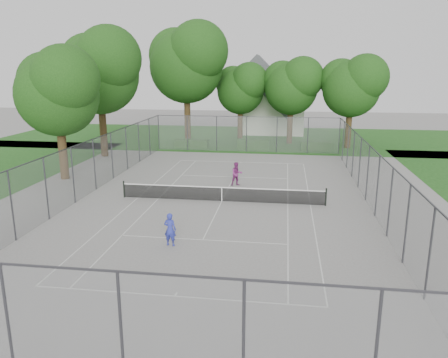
# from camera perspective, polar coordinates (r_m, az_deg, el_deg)

# --- Properties ---
(ground) EXTENTS (120.00, 120.00, 0.00)m
(ground) POSITION_cam_1_polar(r_m,az_deg,el_deg) (27.46, -0.29, -2.94)
(ground) COLOR slate
(ground) RESTS_ON ground
(grass_far) EXTENTS (60.00, 20.00, 0.00)m
(grass_far) POSITION_cam_1_polar(r_m,az_deg,el_deg) (52.72, 3.81, 5.39)
(grass_far) COLOR #1C4C15
(grass_far) RESTS_ON ground
(court_markings) EXTENTS (11.03, 23.83, 0.01)m
(court_markings) POSITION_cam_1_polar(r_m,az_deg,el_deg) (27.46, -0.29, -2.93)
(court_markings) COLOR silver
(court_markings) RESTS_ON ground
(tennis_net) EXTENTS (12.87, 0.10, 1.10)m
(tennis_net) POSITION_cam_1_polar(r_m,az_deg,el_deg) (27.31, -0.29, -1.91)
(tennis_net) COLOR black
(tennis_net) RESTS_ON ground
(perimeter_fence) EXTENTS (18.08, 34.08, 3.52)m
(perimeter_fence) POSITION_cam_1_polar(r_m,az_deg,el_deg) (26.98, -0.30, 0.74)
(perimeter_fence) COLOR #38383D
(perimeter_fence) RESTS_ON ground
(tree_far_left) EXTENTS (9.06, 8.27, 13.02)m
(tree_far_left) POSITION_cam_1_polar(r_m,az_deg,el_deg) (48.64, -4.84, 15.21)
(tree_far_left) COLOR #362513
(tree_far_left) RESTS_ON ground
(tree_far_midleft) EXTENTS (6.13, 5.59, 8.80)m
(tree_far_midleft) POSITION_cam_1_polar(r_m,az_deg,el_deg) (50.77, 2.24, 11.93)
(tree_far_midleft) COLOR #362513
(tree_far_midleft) RESTS_ON ground
(tree_far_midright) EXTENTS (6.52, 5.95, 9.37)m
(tree_far_midright) POSITION_cam_1_polar(r_m,az_deg,el_deg) (48.63, 8.89, 12.13)
(tree_far_midright) COLOR #362513
(tree_far_midright) RESTS_ON ground
(tree_far_right) EXTENTS (6.64, 6.07, 9.55)m
(tree_far_right) POSITION_cam_1_polar(r_m,az_deg,el_deg) (47.05, 16.44, 11.81)
(tree_far_right) COLOR #362513
(tree_far_right) RESTS_ON ground
(tree_side_back) EXTENTS (8.23, 7.52, 11.83)m
(tree_side_back) POSITION_cam_1_polar(r_m,az_deg,el_deg) (42.30, -15.93, 13.77)
(tree_side_back) COLOR #362513
(tree_side_back) RESTS_ON ground
(tree_side_front) EXTENTS (6.80, 6.21, 9.78)m
(tree_side_front) POSITION_cam_1_polar(r_m,az_deg,el_deg) (34.17, -20.91, 11.00)
(tree_side_front) COLOR #362513
(tree_side_front) RESTS_ON ground
(hedge_left) EXTENTS (3.52, 1.06, 0.88)m
(hedge_left) POSITION_cam_1_polar(r_m,az_deg,el_deg) (45.99, -4.26, 4.63)
(hedge_left) COLOR #1E4616
(hedge_left) RESTS_ON ground
(hedge_mid) EXTENTS (3.29, 0.94, 1.03)m
(hedge_mid) POSITION_cam_1_polar(r_m,az_deg,el_deg) (45.08, 3.85, 4.54)
(hedge_mid) COLOR #1E4616
(hedge_mid) RESTS_ON ground
(hedge_right) EXTENTS (3.20, 1.17, 0.96)m
(hedge_right) POSITION_cam_1_polar(r_m,az_deg,el_deg) (45.17, 12.00, 4.23)
(hedge_right) COLOR #1E4616
(hedge_right) RESTS_ON ground
(house) EXTENTS (7.82, 6.06, 9.73)m
(house) POSITION_cam_1_polar(r_m,az_deg,el_deg) (56.78, 6.38, 9.95)
(house) COLOR silver
(house) RESTS_ON ground
(girl_player) EXTENTS (0.63, 0.46, 1.60)m
(girl_player) POSITION_cam_1_polar(r_m,az_deg,el_deg) (20.72, -7.06, -6.54)
(girl_player) COLOR #2B34A3
(girl_player) RESTS_ON ground
(woman_player) EXTENTS (1.01, 0.92, 1.69)m
(woman_player) POSITION_cam_1_polar(r_m,az_deg,el_deg) (30.95, 1.67, 0.67)
(woman_player) COLOR #832B70
(woman_player) RESTS_ON ground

